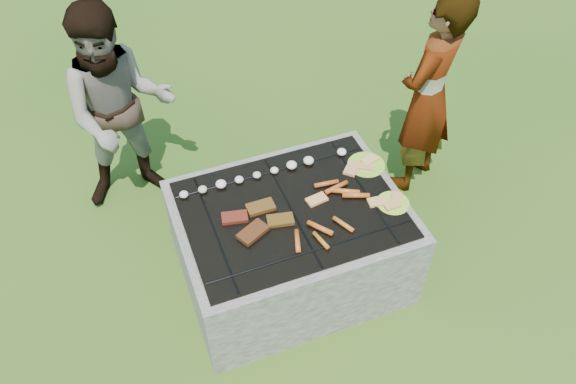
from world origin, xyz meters
name	(u,v)px	position (x,y,z in m)	size (l,w,h in m)	color
lawn	(291,272)	(0.00, 0.00, 0.00)	(60.00, 60.00, 0.00)	#234A12
fire_pit	(291,245)	(0.00, 0.00, 0.28)	(1.30, 1.00, 0.62)	#A49C91
mushrooms	(265,172)	(-0.05, 0.31, 0.63)	(1.06, 0.06, 0.04)	beige
pork_slabs	(257,220)	(-0.21, -0.02, 0.62)	(0.39, 0.28, 0.02)	maroon
sausages	(332,208)	(0.21, -0.09, 0.63)	(0.55, 0.47, 0.03)	#CA6021
bread_on_grate	(348,188)	(0.37, 0.03, 0.62)	(0.44, 0.41, 0.02)	#E8C877
plate_far	(366,165)	(0.56, 0.17, 0.61)	(0.26, 0.26, 0.03)	#C9E336
plate_near	(393,203)	(0.56, -0.17, 0.61)	(0.22, 0.22, 0.03)	yellow
cook	(428,96)	(1.16, 0.49, 0.74)	(0.54, 0.36, 1.49)	#A5938A
bystander	(121,112)	(-0.75, 1.07, 0.74)	(0.72, 0.56, 1.48)	gray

